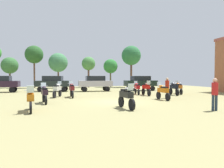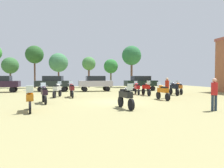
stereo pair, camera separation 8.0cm
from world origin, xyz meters
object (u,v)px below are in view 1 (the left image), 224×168
object	(u,v)px
car_1	(95,82)
tree_6	(58,63)
motorcycle_10	(72,89)
motorcycle_11	(126,96)
motorcycle_1	(137,88)
person_1	(167,86)
tree_1	(88,64)
motorcycle_5	(163,91)
motorcycle_4	(30,98)
motorcycle_6	(179,87)
car_4	(141,82)
tree_3	(10,66)
person_2	(215,92)
car_3	(53,82)
motorcycle_9	(44,93)
motorcycle_2	(174,88)
tree_7	(131,56)
tree_5	(110,66)
tree_2	(34,55)
car_2	(0,83)
motorcycle_7	(57,89)
motorcycle_3	(146,88)

from	to	relation	value
car_1	tree_6	size ratio (longest dim) A/B	0.74
motorcycle_10	motorcycle_11	size ratio (longest dim) A/B	1.06
motorcycle_1	car_1	size ratio (longest dim) A/B	0.50
person_1	tree_1	xyz separation A→B (m)	(-4.92, 20.06, 3.12)
motorcycle_5	motorcycle_4	bearing A→B (deg)	-163.24
motorcycle_6	car_4	bearing A→B (deg)	121.47
tree_3	car_4	bearing A→B (deg)	-29.17
car_4	tree_1	size ratio (longest dim) A/B	0.80
person_2	car_4	bearing A→B (deg)	100.87
car_3	tree_3	distance (m)	12.82
person_2	motorcycle_11	bearing A→B (deg)	175.69
motorcycle_9	car_4	xyz separation A→B (m)	(11.31, 11.18, 0.45)
motorcycle_2	motorcycle_5	bearing A→B (deg)	-125.54
motorcycle_5	car_3	distance (m)	15.17
tree_3	tree_7	size ratio (longest dim) A/B	0.68
motorcycle_4	tree_3	bearing A→B (deg)	-83.54
person_2	tree_6	distance (m)	27.62
tree_1	tree_7	world-z (taller)	tree_7
motorcycle_10	tree_5	xyz separation A→B (m)	(7.29, 17.67, 3.07)
car_1	person_1	world-z (taller)	car_1
person_2	motorcycle_4	bearing A→B (deg)	-174.04
motorcycle_10	car_4	distance (m)	11.88
motorcycle_2	tree_6	bearing A→B (deg)	130.72
person_2	tree_1	distance (m)	27.16
motorcycle_2	car_1	size ratio (longest dim) A/B	0.50
person_2	tree_2	world-z (taller)	tree_2
motorcycle_10	car_2	distance (m)	11.57
car_4	tree_1	distance (m)	12.16
motorcycle_7	tree_2	bearing A→B (deg)	121.07
tree_1	tree_7	size ratio (longest dim) A/B	0.72
tree_6	tree_7	bearing A→B (deg)	1.12
tree_5	motorcycle_9	bearing A→B (deg)	-113.27
car_3	tree_7	size ratio (longest dim) A/B	0.60
tree_5	motorcycle_6	bearing A→B (deg)	-75.75
car_1	tree_2	xyz separation A→B (m)	(-9.07, 10.08, 4.44)
car_4	tree_6	xyz separation A→B (m)	(-11.32, 9.16, 3.11)
motorcycle_3	motorcycle_7	distance (m)	8.70
motorcycle_4	motorcycle_10	bearing A→B (deg)	-117.78
motorcycle_5	motorcycle_6	xyz separation A→B (m)	(4.23, 4.77, 0.01)
motorcycle_5	motorcycle_10	world-z (taller)	motorcycle_10
car_2	tree_1	xyz separation A→B (m)	(11.64, 9.46, 3.01)
person_2	motorcycle_1	bearing A→B (deg)	110.56
tree_3	tree_6	distance (m)	8.15
person_1	motorcycle_3	bearing A→B (deg)	30.51
car_1	tree_6	xyz separation A→B (m)	(-5.10, 9.12, 3.11)
car_1	car_2	bearing A→B (deg)	84.61
motorcycle_5	car_3	world-z (taller)	car_3
motorcycle_3	motorcycle_5	world-z (taller)	motorcycle_3
car_1	tree_1	bearing A→B (deg)	-3.12
motorcycle_2	motorcycle_3	world-z (taller)	motorcycle_3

